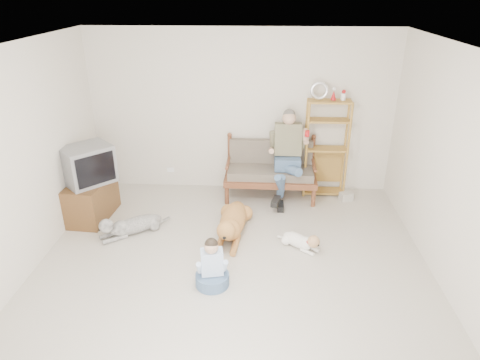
# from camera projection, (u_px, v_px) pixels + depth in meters

# --- Properties ---
(floor) EXTENTS (5.50, 5.50, 0.00)m
(floor) POSITION_uv_depth(u_px,v_px,m) (230.00, 285.00, 5.12)
(floor) COLOR beige
(floor) RESTS_ON ground
(ceiling) EXTENTS (5.50, 5.50, 0.00)m
(ceiling) POSITION_uv_depth(u_px,v_px,m) (228.00, 53.00, 3.99)
(ceiling) COLOR white
(ceiling) RESTS_ON ground
(wall_back) EXTENTS (5.00, 0.00, 5.00)m
(wall_back) POSITION_uv_depth(u_px,v_px,m) (241.00, 113.00, 7.05)
(wall_back) COLOR beige
(wall_back) RESTS_ON ground
(wall_left) EXTENTS (0.00, 5.50, 5.50)m
(wall_left) POSITION_uv_depth(u_px,v_px,m) (1.00, 178.00, 4.67)
(wall_left) COLOR beige
(wall_left) RESTS_ON ground
(wall_right) EXTENTS (0.00, 5.50, 5.50)m
(wall_right) POSITION_uv_depth(u_px,v_px,m) (469.00, 188.00, 4.44)
(wall_right) COLOR beige
(wall_right) RESTS_ON ground
(loveseat) EXTENTS (1.51, 0.72, 0.95)m
(loveseat) POSITION_uv_depth(u_px,v_px,m) (270.00, 169.00, 7.11)
(loveseat) COLOR brown
(loveseat) RESTS_ON ground
(man) EXTENTS (0.57, 0.81, 1.32)m
(man) POSITION_uv_depth(u_px,v_px,m) (286.00, 163.00, 6.81)
(man) COLOR slate
(man) RESTS_ON loveseat
(etagere) EXTENTS (0.72, 0.32, 1.91)m
(etagere) POSITION_uv_depth(u_px,v_px,m) (326.00, 148.00, 7.02)
(etagere) COLOR #B9853A
(etagere) RESTS_ON ground
(book_stack) EXTENTS (0.24, 0.21, 0.13)m
(book_stack) POSITION_uv_depth(u_px,v_px,m) (346.00, 196.00, 7.11)
(book_stack) COLOR beige
(book_stack) RESTS_ON ground
(tv_stand) EXTENTS (0.57, 0.94, 0.60)m
(tv_stand) POSITION_uv_depth(u_px,v_px,m) (91.00, 199.00, 6.50)
(tv_stand) COLOR brown
(tv_stand) RESTS_ON ground
(crt_tv) EXTENTS (0.85, 0.85, 0.56)m
(crt_tv) POSITION_uv_depth(u_px,v_px,m) (88.00, 165.00, 6.25)
(crt_tv) COLOR slate
(crt_tv) RESTS_ON tv_stand
(wall_outlet) EXTENTS (0.12, 0.02, 0.08)m
(wall_outlet) POSITION_uv_depth(u_px,v_px,m) (171.00, 170.00, 7.53)
(wall_outlet) COLOR white
(wall_outlet) RESTS_ON ground
(golden_retriever) EXTENTS (0.47, 1.48, 0.45)m
(golden_retriever) POSITION_uv_depth(u_px,v_px,m) (232.00, 223.00, 6.09)
(golden_retriever) COLOR #BC7E41
(golden_retriever) RESTS_ON ground
(shaggy_dog) EXTENTS (0.92, 0.75, 0.33)m
(shaggy_dog) POSITION_uv_depth(u_px,v_px,m) (130.00, 226.00, 6.12)
(shaggy_dog) COLOR silver
(shaggy_dog) RESTS_ON ground
(terrier) EXTENTS (0.59, 0.50, 0.26)m
(terrier) POSITION_uv_depth(u_px,v_px,m) (302.00, 241.00, 5.79)
(terrier) COLOR white
(terrier) RESTS_ON ground
(child) EXTENTS (0.41, 0.41, 0.64)m
(child) POSITION_uv_depth(u_px,v_px,m) (212.00, 268.00, 5.04)
(child) COLOR slate
(child) RESTS_ON ground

